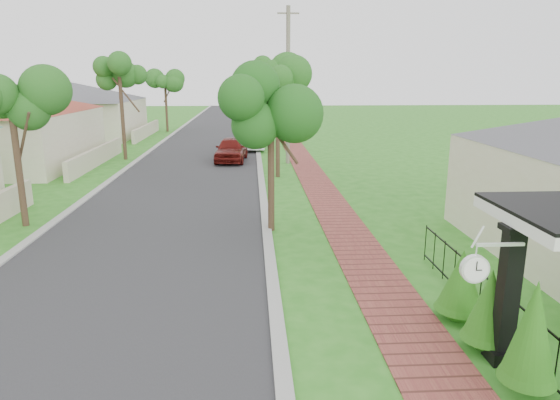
# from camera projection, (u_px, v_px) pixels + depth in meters

# --- Properties ---
(ground) EXTENTS (160.00, 160.00, 0.00)m
(ground) POSITION_uv_depth(u_px,v_px,m) (245.00, 339.00, 9.59)
(ground) COLOR #2A761C
(ground) RESTS_ON ground
(road) EXTENTS (7.00, 120.00, 0.02)m
(road) POSITION_uv_depth(u_px,v_px,m) (196.00, 164.00, 28.80)
(road) COLOR #28282B
(road) RESTS_ON ground
(kerb_right) EXTENTS (0.30, 120.00, 0.10)m
(kerb_right) POSITION_uv_depth(u_px,v_px,m) (259.00, 164.00, 29.01)
(kerb_right) COLOR #9E9E99
(kerb_right) RESTS_ON ground
(kerb_left) EXTENTS (0.30, 120.00, 0.10)m
(kerb_left) POSITION_uv_depth(u_px,v_px,m) (132.00, 165.00, 28.59)
(kerb_left) COLOR #9E9E99
(kerb_left) RESTS_ON ground
(sidewalk) EXTENTS (1.50, 120.00, 0.03)m
(sidewalk) POSITION_uv_depth(u_px,v_px,m) (304.00, 163.00, 29.15)
(sidewalk) COLOR brown
(sidewalk) RESTS_ON ground
(porch_post) EXTENTS (0.48, 0.48, 2.52)m
(porch_post) POSITION_uv_depth(u_px,v_px,m) (507.00, 302.00, 8.61)
(porch_post) COLOR black
(porch_post) RESTS_ON ground
(picket_fence) EXTENTS (0.03, 8.02, 1.00)m
(picket_fence) POSITION_uv_depth(u_px,v_px,m) (495.00, 307.00, 9.74)
(picket_fence) COLOR black
(picket_fence) RESTS_ON ground
(street_trees) EXTENTS (10.70, 37.65, 5.89)m
(street_trees) POSITION_uv_depth(u_px,v_px,m) (206.00, 82.00, 34.35)
(street_trees) COLOR #382619
(street_trees) RESTS_ON ground
(hedge_row) EXTENTS (0.90, 5.05, 2.02)m
(hedge_row) POSITION_uv_depth(u_px,v_px,m) (510.00, 328.00, 8.32)
(hedge_row) COLOR #1A5D12
(hedge_row) RESTS_ON ground
(far_house_grey) EXTENTS (15.56, 15.56, 4.60)m
(far_house_grey) POSITION_uv_depth(u_px,v_px,m) (67.00, 109.00, 41.13)
(far_house_grey) COLOR beige
(far_house_grey) RESTS_ON ground
(parked_car_red) EXTENTS (2.04, 4.33, 1.43)m
(parked_car_red) POSITION_uv_depth(u_px,v_px,m) (231.00, 149.00, 29.59)
(parked_car_red) COLOR #57100D
(parked_car_red) RESTS_ON ground
(parked_car_white) EXTENTS (1.61, 4.29, 1.40)m
(parked_car_white) POSITION_uv_depth(u_px,v_px,m) (254.00, 139.00, 34.48)
(parked_car_white) COLOR white
(parked_car_white) RESTS_ON ground
(near_tree) EXTENTS (1.90, 1.90, 4.87)m
(near_tree) POSITION_uv_depth(u_px,v_px,m) (271.00, 111.00, 15.49)
(near_tree) COLOR #382619
(near_tree) RESTS_ON ground
(utility_pole) EXTENTS (1.20, 0.24, 8.67)m
(utility_pole) POSITION_uv_depth(u_px,v_px,m) (288.00, 86.00, 28.04)
(utility_pole) COLOR #776D5D
(utility_pole) RESTS_ON ground
(station_clock) EXTENTS (1.01, 0.13, 0.66)m
(station_clock) POSITION_uv_depth(u_px,v_px,m) (476.00, 267.00, 7.98)
(station_clock) COLOR white
(station_clock) RESTS_ON ground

